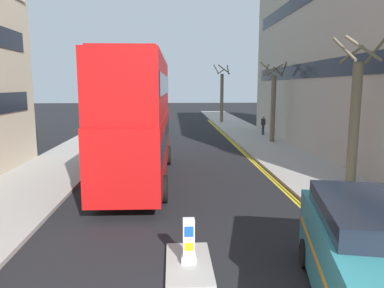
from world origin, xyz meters
TOP-DOWN VIEW (x-y plane):
  - sidewalk_right at (6.50, 16.00)m, footprint 4.00×80.00m
  - sidewalk_left at (-6.50, 16.00)m, footprint 4.00×80.00m
  - kerb_line_outer at (4.40, 14.00)m, footprint 0.10×56.00m
  - kerb_line_inner at (4.24, 14.00)m, footprint 0.10×56.00m
  - traffic_island at (0.00, 3.46)m, footprint 1.10×2.20m
  - keep_left_bollard at (0.00, 3.46)m, footprint 0.36×0.28m
  - double_decker_bus_away at (-1.91, 11.78)m, footprint 2.92×10.84m
  - taxi_minivan at (3.35, 1.55)m, footprint 2.89×5.11m
  - pedestrian_far at (7.52, 26.05)m, footprint 0.34×0.22m
  - street_tree_near at (7.25, 22.24)m, footprint 1.88×1.95m
  - street_tree_mid at (7.24, 9.91)m, footprint 1.71×1.68m
  - street_tree_far at (5.49, 37.68)m, footprint 1.89×1.54m

SIDE VIEW (x-z plane):
  - kerb_line_outer at x=4.40m, z-range 0.00..0.01m
  - kerb_line_inner at x=4.24m, z-range 0.00..0.01m
  - traffic_island at x=0.00m, z-range 0.00..0.10m
  - sidewalk_right at x=6.50m, z-range 0.00..0.14m
  - sidewalk_left at x=-6.50m, z-range 0.00..0.14m
  - keep_left_bollard at x=0.00m, z-range 0.05..1.16m
  - pedestrian_far at x=7.52m, z-range 0.18..1.80m
  - taxi_minivan at x=3.35m, z-range 0.01..2.13m
  - street_tree_mid at x=7.24m, z-range -0.10..6.10m
  - street_tree_near at x=7.25m, z-range 0.03..6.02m
  - double_decker_bus_away at x=-1.91m, z-range 0.21..5.85m
  - street_tree_far at x=5.49m, z-range -0.10..6.58m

